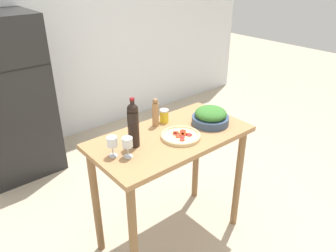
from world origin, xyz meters
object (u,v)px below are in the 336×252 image
(wine_glass_far, at_px, (112,143))
(refrigerator, at_px, (6,99))
(wine_glass_near, at_px, (127,143))
(homemade_pizza, at_px, (181,136))
(salad_bowl, at_px, (211,116))
(pepper_mill, at_px, (155,113))
(salt_canister, at_px, (164,116))
(wine_bottle, at_px, (133,124))

(wine_glass_far, bearing_deg, refrigerator, 95.02)
(wine_glass_near, distance_m, homemade_pizza, 0.43)
(wine_glass_near, bearing_deg, salad_bowl, -0.54)
(wine_glass_far, distance_m, pepper_mill, 0.50)
(refrigerator, height_order, homemade_pizza, refrigerator)
(wine_glass_far, bearing_deg, homemade_pizza, -11.15)
(wine_glass_near, height_order, salt_canister, wine_glass_near)
(pepper_mill, height_order, salad_bowl, pepper_mill)
(wine_bottle, height_order, salt_canister, wine_bottle)
(wine_glass_far, xyz_separation_m, salad_bowl, (0.81, -0.08, -0.04))
(refrigerator, height_order, salt_canister, refrigerator)
(wine_glass_far, distance_m, homemade_pizza, 0.50)
(refrigerator, relative_size, salad_bowl, 5.87)
(pepper_mill, bearing_deg, salt_canister, 4.57)
(refrigerator, xyz_separation_m, pepper_mill, (0.62, -1.63, 0.24))
(refrigerator, height_order, wine_glass_far, refrigerator)
(wine_glass_near, distance_m, pepper_mill, 0.46)
(homemade_pizza, bearing_deg, salt_canister, 75.46)
(salad_bowl, bearing_deg, wine_glass_near, 179.46)
(refrigerator, height_order, wine_glass_near, refrigerator)
(wine_bottle, bearing_deg, homemade_pizza, -20.52)
(refrigerator, distance_m, wine_glass_near, 1.89)
(wine_glass_near, relative_size, wine_glass_far, 1.00)
(homemade_pizza, distance_m, salt_canister, 0.28)
(salad_bowl, bearing_deg, wine_glass_far, 174.68)
(wine_bottle, relative_size, wine_glass_near, 2.53)
(refrigerator, height_order, wine_bottle, refrigerator)
(refrigerator, relative_size, homemade_pizza, 5.86)
(wine_glass_near, relative_size, homemade_pizza, 0.48)
(wine_glass_far, height_order, pepper_mill, pepper_mill)
(salad_bowl, relative_size, salt_canister, 2.73)
(salt_canister, bearing_deg, refrigerator, 113.73)
(salt_canister, bearing_deg, wine_glass_far, -163.00)
(wine_bottle, relative_size, salt_canister, 3.34)
(pepper_mill, bearing_deg, refrigerator, 110.98)
(wine_bottle, distance_m, salad_bowl, 0.64)
(refrigerator, xyz_separation_m, homemade_pizza, (0.64, -1.89, 0.14))
(homemade_pizza, relative_size, salt_canister, 2.74)
(wine_glass_near, height_order, homemade_pizza, wine_glass_near)
(wine_bottle, relative_size, pepper_mill, 1.55)
(wine_glass_far, height_order, salad_bowl, wine_glass_far)
(refrigerator, distance_m, homemade_pizza, 2.00)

